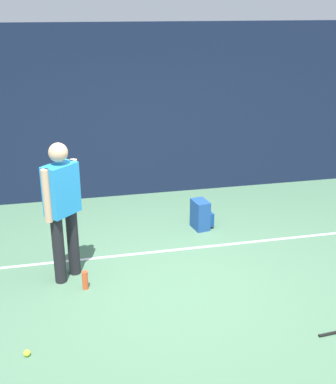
% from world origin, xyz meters
% --- Properties ---
extents(ground_plane, '(12.00, 12.00, 0.00)m').
position_xyz_m(ground_plane, '(0.00, 0.00, 0.00)').
color(ground_plane, '#4C7556').
extents(back_fence, '(10.00, 0.10, 2.88)m').
position_xyz_m(back_fence, '(0.00, 3.00, 1.44)').
color(back_fence, '#141E38').
rests_on(back_fence, ground).
extents(court_line, '(9.00, 0.05, 0.00)m').
position_xyz_m(court_line, '(0.00, 0.77, 0.00)').
color(court_line, white).
rests_on(court_line, ground).
extents(tennis_player, '(0.44, 0.44, 1.70)m').
position_xyz_m(tennis_player, '(-1.26, 0.37, 0.97)').
color(tennis_player, black).
rests_on(tennis_player, ground).
extents(backpack, '(0.32, 0.33, 0.44)m').
position_xyz_m(backpack, '(0.72, 1.37, 0.21)').
color(backpack, '#1E478C').
rests_on(backpack, ground).
extents(tennis_ball_near_player, '(0.07, 0.07, 0.07)m').
position_xyz_m(tennis_ball_near_player, '(-1.69, -1.02, 0.03)').
color(tennis_ball_near_player, '#CCE033').
rests_on(tennis_ball_near_player, ground).
extents(water_bottle, '(0.07, 0.07, 0.22)m').
position_xyz_m(water_bottle, '(-1.07, 0.05, 0.11)').
color(water_bottle, '#D84C26').
rests_on(water_bottle, ground).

